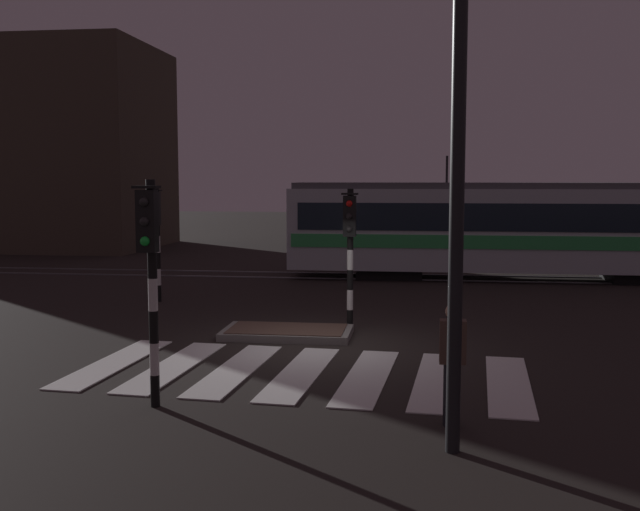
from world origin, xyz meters
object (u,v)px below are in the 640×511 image
object	(u,v)px
traffic_light_kerb_mid_left	(150,259)
street_lamp_near_kerb	(460,83)
tram	(514,228)
traffic_light_median_centre	(350,238)
traffic_light_corner_far_left	(156,226)
pedestrian_waiting_at_kerb	(452,363)

from	to	relation	value
traffic_light_kerb_mid_left	street_lamp_near_kerb	size ratio (longest dim) A/B	0.48
tram	street_lamp_near_kerb	bearing A→B (deg)	-99.11
traffic_light_median_centre	tram	xyz separation A→B (m)	(4.68, 9.28, -0.35)
traffic_light_corner_far_left	traffic_light_median_centre	bearing A→B (deg)	-29.71
street_lamp_near_kerb	traffic_light_median_centre	bearing A→B (deg)	104.48
traffic_light_corner_far_left	pedestrian_waiting_at_kerb	bearing A→B (deg)	-51.49
traffic_light_kerb_mid_left	pedestrian_waiting_at_kerb	size ratio (longest dim) A/B	1.98
traffic_light_median_centre	pedestrian_waiting_at_kerb	bearing A→B (deg)	-72.54
traffic_light_median_centre	street_lamp_near_kerb	bearing A→B (deg)	-75.52
traffic_light_median_centre	street_lamp_near_kerb	distance (m)	8.24
traffic_light_median_centre	traffic_light_corner_far_left	distance (m)	6.46
pedestrian_waiting_at_kerb	tram	bearing A→B (deg)	80.27
traffic_light_corner_far_left	tram	distance (m)	11.96
traffic_light_median_centre	traffic_light_corner_far_left	xyz separation A→B (m)	(-5.61, 3.20, 0.01)
traffic_light_median_centre	traffic_light_kerb_mid_left	size ratio (longest dim) A/B	0.94
traffic_light_kerb_mid_left	pedestrian_waiting_at_kerb	bearing A→B (deg)	-2.84
traffic_light_median_centre	street_lamp_near_kerb	xyz separation A→B (m)	(1.97, -7.64, 2.41)
traffic_light_kerb_mid_left	tram	world-z (taller)	tram
traffic_light_kerb_mid_left	street_lamp_near_kerb	distance (m)	5.11
street_lamp_near_kerb	tram	world-z (taller)	street_lamp_near_kerb
traffic_light_median_centre	street_lamp_near_kerb	size ratio (longest dim) A/B	0.45
street_lamp_near_kerb	tram	xyz separation A→B (m)	(2.71, 16.92, -2.75)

